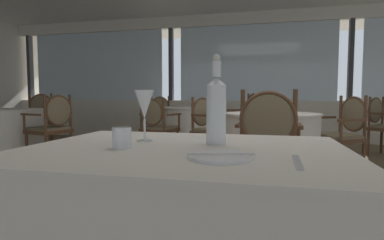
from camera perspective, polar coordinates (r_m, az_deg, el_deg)
The scene contains 20 objects.
ground_plane at distance 2.83m, azimuth 9.15°, elevation -14.71°, with size 15.10×15.10×0.00m, color #756047.
window_wall_far at distance 6.62m, azimuth 11.59°, elevation 5.51°, with size 11.61×0.14×2.69m.
side_plate at distance 0.90m, azimuth 5.39°, elevation -6.79°, with size 0.19×0.19×0.01m, color white.
butter_knife at distance 0.90m, azimuth 5.39°, elevation -6.46°, with size 0.20×0.02×0.00m, color silver.
dinner_fork at distance 0.89m, azimuth 19.04°, elevation -7.37°, with size 0.18×0.02×0.00m, color silver.
water_bottle at distance 1.16m, azimuth 4.50°, elevation 2.20°, with size 0.08×0.08×0.34m.
wine_glass at distance 1.24m, azimuth -8.86°, elevation 2.72°, with size 0.08×0.08×0.21m.
water_tumbler at distance 1.10m, azimuth -12.91°, elevation -3.19°, with size 0.07×0.07×0.07m, color white.
dining_chair_0_1 at distance 5.65m, azimuth 32.04°, elevation -0.21°, with size 0.66×0.66×0.93m.
background_table_1 at distance 5.56m, azimuth -0.66°, elevation -1.40°, with size 1.19×1.19×0.74m.
dining_chair_1_0 at distance 5.67m, azimuth 9.79°, elevation 0.68°, with size 0.57×0.61×0.99m.
dining_chair_1_1 at distance 6.44m, azimuth -5.44°, elevation 1.02°, with size 0.66×0.66×0.95m.
dining_chair_1_2 at distance 4.68m, azimuth -6.58°, elevation -0.57°, with size 0.61×0.56×0.91m.
background_table_2 at distance 5.43m, azimuth -30.70°, elevation -2.14°, with size 1.06×1.06×0.74m.
dining_chair_2_0 at distance 4.63m, azimuth -24.46°, elevation -0.52°, with size 0.56×0.61×0.96m.
dining_chair_2_1 at distance 6.27m, azimuth -26.65°, elevation 0.70°, with size 0.62×0.57×0.99m.
background_table_3 at distance 3.60m, azimuth 14.51°, elevation -4.64°, with size 1.06×1.06×0.74m.
dining_chair_3_0 at distance 4.15m, azimuth 3.27°, elevation -0.88°, with size 0.64×0.65×0.92m.
dining_chair_3_1 at distance 2.61m, azimuth 13.98°, elevation -3.58°, with size 0.56×0.49×0.98m.
dining_chair_3_2 at distance 4.12m, azimuth 26.40°, elevation -1.43°, with size 0.62×0.64×0.94m.
Camera 1 is at (0.17, -2.68, 0.92)m, focal length 28.68 mm.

